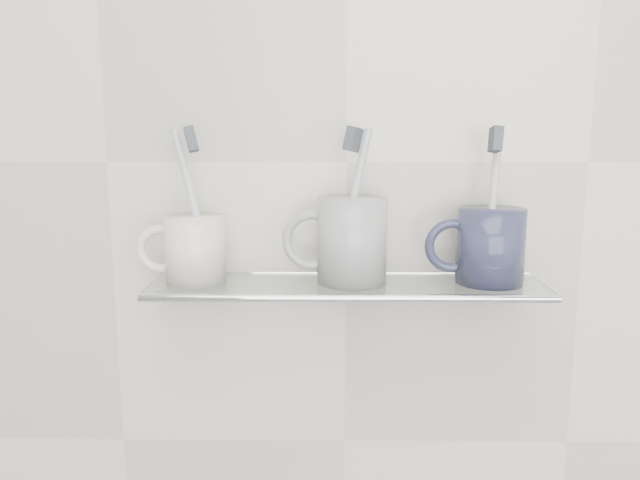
{
  "coord_description": "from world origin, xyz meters",
  "views": [
    {
      "loc": [
        -0.03,
        0.27,
        1.3
      ],
      "look_at": [
        -0.03,
        1.04,
        1.16
      ],
      "focal_mm": 35.0,
      "sensor_mm": 36.0,
      "label": 1
    }
  ],
  "objects_px": {
    "shelf_glass": "(347,286)",
    "mug_center": "(352,240)",
    "mug_left": "(195,249)",
    "mug_right": "(490,246)"
  },
  "relations": [
    {
      "from": "mug_left",
      "to": "mug_right",
      "type": "height_order",
      "value": "mug_right"
    },
    {
      "from": "mug_left",
      "to": "mug_right",
      "type": "xyz_separation_m",
      "value": [
        0.37,
        0.0,
        0.01
      ]
    },
    {
      "from": "mug_center",
      "to": "mug_right",
      "type": "height_order",
      "value": "mug_center"
    },
    {
      "from": "shelf_glass",
      "to": "mug_center",
      "type": "relative_size",
      "value": 4.58
    },
    {
      "from": "shelf_glass",
      "to": "mug_left",
      "type": "xyz_separation_m",
      "value": [
        -0.19,
        0.0,
        0.05
      ]
    },
    {
      "from": "mug_center",
      "to": "mug_left",
      "type": "bearing_deg",
      "value": 166.45
    },
    {
      "from": "mug_center",
      "to": "shelf_glass",
      "type": "bearing_deg",
      "value": -153.08
    },
    {
      "from": "mug_left",
      "to": "mug_center",
      "type": "height_order",
      "value": "mug_center"
    },
    {
      "from": "shelf_glass",
      "to": "mug_left",
      "type": "height_order",
      "value": "mug_left"
    },
    {
      "from": "mug_right",
      "to": "mug_center",
      "type": "bearing_deg",
      "value": 166.32
    }
  ]
}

